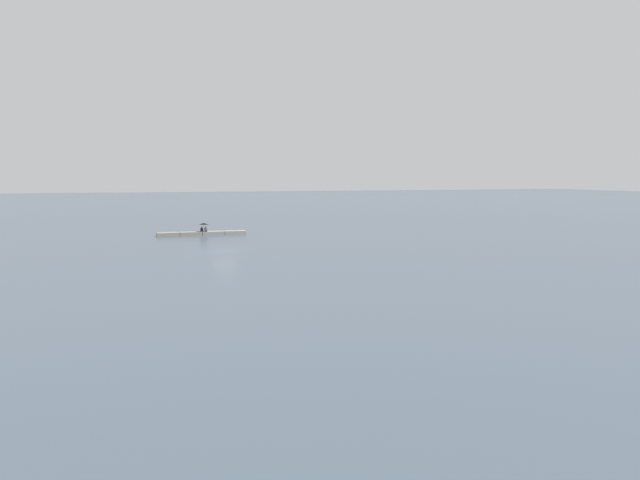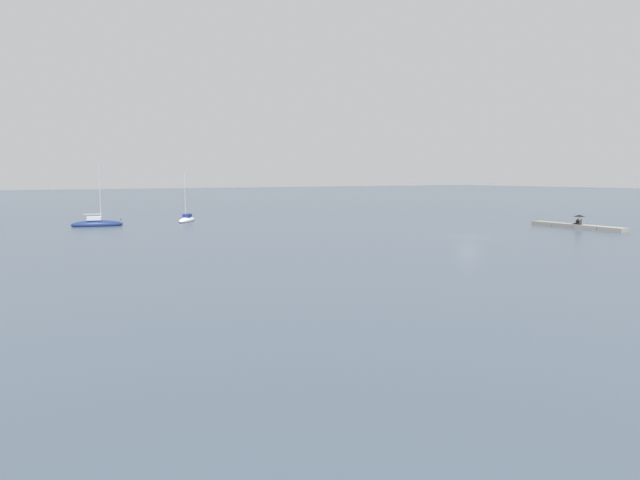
# 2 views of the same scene
# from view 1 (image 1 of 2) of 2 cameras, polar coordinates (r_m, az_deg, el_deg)

# --- Properties ---
(ground_plane) EXTENTS (500.00, 500.00, 0.00)m
(ground_plane) POSITION_cam_1_polar(r_m,az_deg,el_deg) (71.25, -8.71, -0.98)
(ground_plane) COLOR #475666
(seawall_pier) EXTENTS (12.52, 1.71, 0.51)m
(seawall_pier) POSITION_cam_1_polar(r_m,az_deg,el_deg) (90.24, -10.78, 0.60)
(seawall_pier) COLOR gray
(seawall_pier) RESTS_ON ground_plane
(person_seated_grey_left) EXTENTS (0.45, 0.64, 0.73)m
(person_seated_grey_left) POSITION_cam_1_polar(r_m,az_deg,el_deg) (90.14, -10.42, 0.93)
(person_seated_grey_left) COLOR #1E2333
(person_seated_grey_left) RESTS_ON seawall_pier
(person_seated_dark_right) EXTENTS (0.45, 0.64, 0.73)m
(person_seated_dark_right) POSITION_cam_1_polar(r_m,az_deg,el_deg) (90.16, -10.78, 0.92)
(person_seated_dark_right) COLOR #1E2333
(person_seated_dark_right) RESTS_ON seawall_pier
(umbrella_open_black) EXTENTS (1.35, 1.35, 1.29)m
(umbrella_open_black) POSITION_cam_1_polar(r_m,az_deg,el_deg) (90.08, -10.61, 1.48)
(umbrella_open_black) COLOR black
(umbrella_open_black) RESTS_ON seawall_pier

